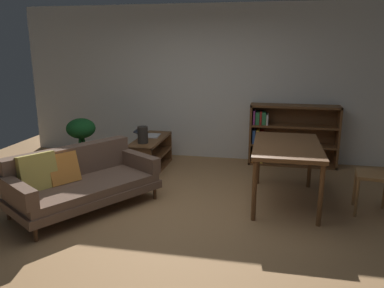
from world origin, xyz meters
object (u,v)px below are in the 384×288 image
(potted_floor_plant, at_px, (81,135))
(bookshelf, at_px, (287,135))
(open_laptop, at_px, (148,135))
(media_console, at_px, (150,155))
(desk_speaker, at_px, (143,135))
(dining_table, at_px, (287,150))
(dining_chair_near, at_px, (381,171))
(fabric_couch, at_px, (79,180))

(potted_floor_plant, relative_size, bookshelf, 0.59)
(open_laptop, bearing_deg, bookshelf, 15.01)
(media_console, distance_m, desk_speaker, 0.50)
(dining_table, relative_size, bookshelf, 0.93)
(desk_speaker, relative_size, bookshelf, 0.18)
(open_laptop, xyz_separation_m, dining_chair_near, (3.30, -1.26, -0.01))
(media_console, relative_size, desk_speaker, 4.64)
(dining_table, height_order, bookshelf, bookshelf)
(desk_speaker, bearing_deg, dining_table, -16.70)
(desk_speaker, relative_size, dining_table, 0.19)
(media_console, xyz_separation_m, dining_chair_near, (3.22, -1.08, 0.28))
(media_console, bearing_deg, dining_chair_near, -18.55)
(potted_floor_plant, height_order, dining_table, potted_floor_plant)
(potted_floor_plant, bearing_deg, bookshelf, 17.95)
(fabric_couch, bearing_deg, media_console, 75.89)
(fabric_couch, distance_m, open_laptop, 1.86)
(open_laptop, distance_m, potted_floor_plant, 1.08)
(desk_speaker, bearing_deg, bookshelf, 26.21)
(desk_speaker, xyz_separation_m, bookshelf, (2.22, 1.09, -0.15))
(fabric_couch, distance_m, desk_speaker, 1.43)
(media_console, bearing_deg, fabric_couch, -104.11)
(fabric_couch, bearing_deg, bookshelf, 42.92)
(dining_table, xyz_separation_m, dining_chair_near, (1.09, -0.14, -0.16))
(fabric_couch, relative_size, dining_chair_near, 2.04)
(dining_table, bearing_deg, open_laptop, 153.05)
(open_laptop, height_order, bookshelf, bookshelf)
(dining_table, distance_m, dining_chair_near, 1.11)
(potted_floor_plant, bearing_deg, dining_chair_near, -10.78)
(fabric_couch, xyz_separation_m, dining_table, (2.54, 0.70, 0.33))
(desk_speaker, relative_size, dining_chair_near, 0.27)
(dining_chair_near, distance_m, bookshelf, 2.13)
(open_laptop, height_order, potted_floor_plant, potted_floor_plant)
(open_laptop, bearing_deg, potted_floor_plant, -155.60)
(media_console, xyz_separation_m, open_laptop, (-0.08, 0.18, 0.29))
(fabric_couch, xyz_separation_m, bookshelf, (2.62, 2.43, 0.15))
(potted_floor_plant, bearing_deg, open_laptop, 24.40)
(dining_chair_near, bearing_deg, bookshelf, 118.45)
(bookshelf, bearing_deg, fabric_couch, -137.08)
(desk_speaker, height_order, dining_chair_near, dining_chair_near)
(fabric_couch, xyz_separation_m, potted_floor_plant, (-0.65, 1.37, 0.23))
(open_laptop, relative_size, potted_floor_plant, 0.49)
(desk_speaker, distance_m, dining_chair_near, 3.33)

